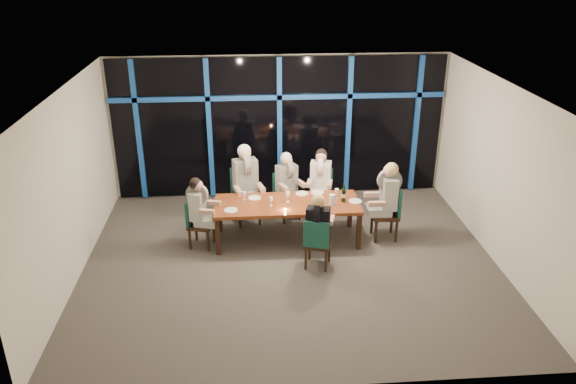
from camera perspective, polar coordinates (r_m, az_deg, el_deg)
name	(u,v)px	position (r m, az deg, el deg)	size (l,w,h in m)	color
room	(291,151)	(8.85, 0.30, 4.22)	(7.04, 7.00, 3.02)	#524D48
window_wall	(280,125)	(11.78, -0.82, 6.80)	(6.86, 0.43, 2.94)	black
dining_table	(287,206)	(10.10, -0.09, -1.46)	(2.60, 1.00, 0.75)	brown
chair_far_left	(245,192)	(10.91, -4.38, 0.00)	(0.61, 0.61, 1.08)	black
chair_far_mid	(286,193)	(11.04, -0.25, -0.09)	(0.57, 0.57, 0.94)	black
chair_far_right	(321,190)	(11.16, 3.33, 0.21)	(0.53, 0.53, 0.96)	black
chair_end_left	(197,220)	(10.13, -9.27, -2.86)	(0.51, 0.51, 0.90)	black
chair_end_right	(390,210)	(10.40, 10.32, -1.81)	(0.48, 0.48, 1.01)	black
chair_near_mid	(317,241)	(9.31, 2.98, -5.00)	(0.53, 0.53, 0.91)	black
diner_far_left	(246,173)	(10.67, -4.31, 1.90)	(0.62, 0.73, 1.05)	black
diner_far_mid	(287,177)	(10.83, -0.06, 1.56)	(0.59, 0.64, 0.91)	black
diner_far_right	(321,174)	(10.94, 3.33, 1.87)	(0.54, 0.64, 0.93)	silver
diner_end_left	(199,202)	(9.95, -8.99, -1.05)	(0.61, 0.51, 0.88)	black
diner_end_right	(387,190)	(10.22, 10.01, 0.21)	(0.63, 0.51, 0.99)	black
diner_near_mid	(318,219)	(9.21, 3.11, -2.79)	(0.54, 0.62, 0.89)	black
plate_far_left	(255,198)	(10.27, -3.42, -0.60)	(0.24, 0.24, 0.01)	white
plate_far_mid	(302,194)	(10.43, 1.43, -0.16)	(0.24, 0.24, 0.01)	white
plate_far_right	(317,193)	(10.48, 3.01, -0.06)	(0.24, 0.24, 0.01)	white
plate_end_left	(231,210)	(9.83, -5.84, -1.85)	(0.24, 0.24, 0.01)	white
plate_end_right	(355,201)	(10.19, 6.84, -0.94)	(0.24, 0.24, 0.01)	white
plate_near_mid	(324,211)	(9.76, 3.68, -1.96)	(0.24, 0.24, 0.01)	white
wine_bottle	(344,195)	(10.11, 5.67, -0.30)	(0.08, 0.08, 0.35)	black
water_pitcher	(332,200)	(9.99, 4.49, -0.79)	(0.12, 0.11, 0.20)	silver
tea_light	(285,209)	(9.79, -0.32, -1.79)	(0.05, 0.05, 0.03)	#F9A74A
wine_glass_a	(271,199)	(9.91, -1.76, -0.75)	(0.07, 0.07, 0.17)	white
wine_glass_b	(288,195)	(10.05, -0.02, -0.28)	(0.07, 0.07, 0.19)	silver
wine_glass_c	(318,197)	(9.98, 3.06, -0.55)	(0.07, 0.07, 0.18)	silver
wine_glass_d	(244,194)	(10.18, -4.49, -0.19)	(0.06, 0.06, 0.16)	silver
wine_glass_e	(337,191)	(10.25, 4.98, 0.07)	(0.07, 0.07, 0.18)	silver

